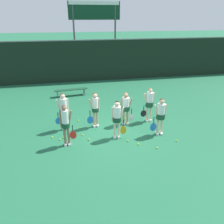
% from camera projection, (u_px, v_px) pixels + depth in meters
% --- Properties ---
extents(ground_plane, '(140.00, 140.00, 0.00)m').
position_uv_depth(ground_plane, '(112.00, 131.00, 10.21)').
color(ground_plane, '#216642').
extents(fence_windscreen, '(60.00, 0.08, 3.29)m').
position_uv_depth(fence_windscreen, '(90.00, 61.00, 17.45)').
color(fence_windscreen, black).
rests_on(fence_windscreen, ground_plane).
extents(scoreboard, '(4.25, 0.15, 6.05)m').
position_uv_depth(scoreboard, '(95.00, 18.00, 17.92)').
color(scoreboard, '#515156').
rests_on(scoreboard, ground_plane).
extents(bench_courtside, '(2.20, 0.57, 0.45)m').
position_uv_depth(bench_courtside, '(71.00, 90.00, 14.61)').
color(bench_courtside, '#19472D').
rests_on(bench_courtside, ground_plane).
extents(player_0, '(0.61, 0.33, 1.78)m').
position_uv_depth(player_0, '(66.00, 122.00, 8.73)').
color(player_0, '#8C664C').
rests_on(player_0, ground_plane).
extents(player_1, '(0.64, 0.38, 1.72)m').
position_uv_depth(player_1, '(117.00, 116.00, 9.28)').
color(player_1, beige).
rests_on(player_1, ground_plane).
extents(player_2, '(0.68, 0.40, 1.72)m').
position_uv_depth(player_2, '(161.00, 113.00, 9.57)').
color(player_2, beige).
rests_on(player_2, ground_plane).
extents(player_3, '(0.66, 0.38, 1.79)m').
position_uv_depth(player_3, '(63.00, 108.00, 9.97)').
color(player_3, beige).
rests_on(player_3, ground_plane).
extents(player_4, '(0.62, 0.33, 1.72)m').
position_uv_depth(player_4, '(95.00, 107.00, 10.27)').
color(player_4, tan).
rests_on(player_4, ground_plane).
extents(player_5, '(0.67, 0.40, 1.63)m').
position_uv_depth(player_5, '(126.00, 106.00, 10.53)').
color(player_5, tan).
rests_on(player_5, ground_plane).
extents(player_6, '(0.68, 0.39, 1.75)m').
position_uv_depth(player_6, '(149.00, 102.00, 10.81)').
color(player_6, beige).
rests_on(player_6, ground_plane).
extents(tennis_ball_0, '(0.07, 0.07, 0.07)m').
position_uv_depth(tennis_ball_0, '(138.00, 144.00, 9.10)').
color(tennis_ball_0, '#CCE033').
rests_on(tennis_ball_0, ground_plane).
extents(tennis_ball_1, '(0.07, 0.07, 0.07)m').
position_uv_depth(tennis_ball_1, '(177.00, 141.00, 9.37)').
color(tennis_ball_1, '#CCE033').
rests_on(tennis_ball_1, ground_plane).
extents(tennis_ball_2, '(0.07, 0.07, 0.07)m').
position_uv_depth(tennis_ball_2, '(63.00, 138.00, 9.59)').
color(tennis_ball_2, '#CCE033').
rests_on(tennis_ball_2, ground_plane).
extents(tennis_ball_3, '(0.07, 0.07, 0.07)m').
position_uv_depth(tennis_ball_3, '(125.00, 118.00, 11.44)').
color(tennis_ball_3, '#CCE033').
rests_on(tennis_ball_3, ground_plane).
extents(tennis_ball_4, '(0.07, 0.07, 0.07)m').
position_uv_depth(tennis_ball_4, '(157.00, 148.00, 8.86)').
color(tennis_ball_4, '#CCE033').
rests_on(tennis_ball_4, ground_plane).
extents(tennis_ball_5, '(0.07, 0.07, 0.07)m').
position_uv_depth(tennis_ball_5, '(79.00, 128.00, 10.42)').
color(tennis_ball_5, '#CCE033').
rests_on(tennis_ball_5, ground_plane).
extents(tennis_ball_6, '(0.06, 0.06, 0.06)m').
position_uv_depth(tennis_ball_6, '(82.00, 135.00, 9.83)').
color(tennis_ball_6, '#CCE033').
rests_on(tennis_ball_6, ground_plane).
extents(tennis_ball_7, '(0.07, 0.07, 0.07)m').
position_uv_depth(tennis_ball_7, '(52.00, 137.00, 9.63)').
color(tennis_ball_7, '#CCE033').
rests_on(tennis_ball_7, ground_plane).
extents(tennis_ball_8, '(0.07, 0.07, 0.07)m').
position_uv_depth(tennis_ball_8, '(128.00, 141.00, 9.36)').
color(tennis_ball_8, '#CCE033').
rests_on(tennis_ball_8, ground_plane).
extents(tennis_ball_9, '(0.07, 0.07, 0.07)m').
position_uv_depth(tennis_ball_9, '(78.00, 120.00, 11.18)').
color(tennis_ball_9, '#CCE033').
rests_on(tennis_ball_9, ground_plane).
extents(tennis_ball_10, '(0.07, 0.07, 0.07)m').
position_uv_depth(tennis_ball_10, '(60.00, 139.00, 9.46)').
color(tennis_ball_10, '#CCE033').
rests_on(tennis_ball_10, ground_plane).
extents(tennis_ball_11, '(0.07, 0.07, 0.07)m').
position_uv_depth(tennis_ball_11, '(89.00, 139.00, 9.45)').
color(tennis_ball_11, '#CCE033').
rests_on(tennis_ball_11, ground_plane).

